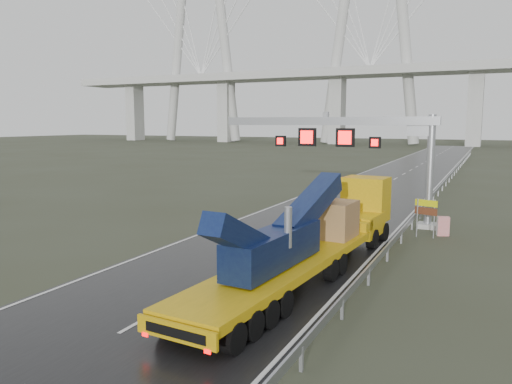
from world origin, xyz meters
The scene contains 7 objects.
ground centered at (0.00, 0.00, 0.00)m, with size 400.00×400.00×0.00m, color #333626.
road centered at (0.00, 40.00, 0.01)m, with size 11.00×200.00×0.02m, color black.
guardrail centered at (6.10, 30.00, 0.70)m, with size 0.20×140.00×1.40m, color gray, non-canonical shape.
sign_gantry centered at (2.10, 17.99, 5.61)m, with size 14.90×1.20×7.42m.
heavy_haul_truck centered at (3.46, 6.86, 1.68)m, with size 4.01×18.62×4.34m.
exit_sign_pair centered at (7.10, 15.11, 1.60)m, with size 1.30×0.42×2.28m.
striped_barrier centered at (8.00, 16.08, 0.58)m, with size 0.68×0.37×1.15m, color red.
Camera 1 is at (10.47, -15.03, 6.70)m, focal length 35.00 mm.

